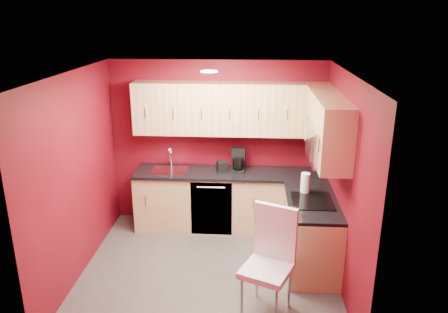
# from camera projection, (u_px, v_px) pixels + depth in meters

# --- Properties ---
(floor) EXTENTS (3.20, 3.20, 0.00)m
(floor) POSITION_uv_depth(u_px,v_px,m) (209.00, 270.00, 5.59)
(floor) COLOR #4B4946
(floor) RESTS_ON ground
(ceiling) EXTENTS (3.20, 3.20, 0.00)m
(ceiling) POSITION_uv_depth(u_px,v_px,m) (206.00, 74.00, 4.81)
(ceiling) COLOR white
(ceiling) RESTS_ON wall_back
(wall_back) EXTENTS (3.20, 0.00, 3.20)m
(wall_back) POSITION_uv_depth(u_px,v_px,m) (218.00, 143.00, 6.62)
(wall_back) COLOR maroon
(wall_back) RESTS_ON floor
(wall_front) EXTENTS (3.20, 0.00, 3.20)m
(wall_front) POSITION_uv_depth(u_px,v_px,m) (190.00, 242.00, 3.78)
(wall_front) COLOR maroon
(wall_front) RESTS_ON floor
(wall_left) EXTENTS (0.00, 3.00, 3.00)m
(wall_left) POSITION_uv_depth(u_px,v_px,m) (77.00, 176.00, 5.30)
(wall_left) COLOR maroon
(wall_left) RESTS_ON floor
(wall_right) EXTENTS (0.00, 3.00, 3.00)m
(wall_right) POSITION_uv_depth(u_px,v_px,m) (344.00, 183.00, 5.10)
(wall_right) COLOR maroon
(wall_right) RESTS_ON floor
(base_cabinets_back) EXTENTS (2.80, 0.60, 0.87)m
(base_cabinets_back) POSITION_uv_depth(u_px,v_px,m) (230.00, 201.00, 6.58)
(base_cabinets_back) COLOR tan
(base_cabinets_back) RESTS_ON floor
(base_cabinets_right) EXTENTS (0.60, 1.30, 0.87)m
(base_cabinets_right) POSITION_uv_depth(u_px,v_px,m) (311.00, 234.00, 5.61)
(base_cabinets_right) COLOR tan
(base_cabinets_right) RESTS_ON floor
(countertop_back) EXTENTS (2.80, 0.63, 0.04)m
(countertop_back) POSITION_uv_depth(u_px,v_px,m) (230.00, 173.00, 6.42)
(countertop_back) COLOR black
(countertop_back) RESTS_ON base_cabinets_back
(countertop_right) EXTENTS (0.63, 1.27, 0.04)m
(countertop_right) POSITION_uv_depth(u_px,v_px,m) (312.00, 202.00, 5.45)
(countertop_right) COLOR black
(countertop_right) RESTS_ON base_cabinets_right
(upper_cabinets_back) EXTENTS (2.80, 0.35, 0.75)m
(upper_cabinets_back) POSITION_uv_depth(u_px,v_px,m) (230.00, 109.00, 6.26)
(upper_cabinets_back) COLOR #D7B67A
(upper_cabinets_back) RESTS_ON wall_back
(upper_cabinets_right) EXTENTS (0.35, 1.55, 0.75)m
(upper_cabinets_right) POSITION_uv_depth(u_px,v_px,m) (327.00, 120.00, 5.33)
(upper_cabinets_right) COLOR #D7B67A
(upper_cabinets_right) RESTS_ON wall_right
(microwave) EXTENTS (0.42, 0.76, 0.42)m
(microwave) POSITION_uv_depth(u_px,v_px,m) (326.00, 144.00, 5.17)
(microwave) COLOR silver
(microwave) RESTS_ON upper_cabinets_right
(cooktop) EXTENTS (0.50, 0.55, 0.01)m
(cooktop) POSITION_uv_depth(u_px,v_px,m) (312.00, 201.00, 5.41)
(cooktop) COLOR black
(cooktop) RESTS_ON countertop_right
(sink) EXTENTS (0.52, 0.42, 0.35)m
(sink) POSITION_uv_depth(u_px,v_px,m) (169.00, 168.00, 6.48)
(sink) COLOR silver
(sink) RESTS_ON countertop_back
(dishwasher_front) EXTENTS (0.60, 0.02, 0.82)m
(dishwasher_front) POSITION_uv_depth(u_px,v_px,m) (211.00, 209.00, 6.32)
(dishwasher_front) COLOR black
(dishwasher_front) RESTS_ON base_cabinets_back
(downlight) EXTENTS (0.20, 0.20, 0.01)m
(downlight) POSITION_uv_depth(u_px,v_px,m) (209.00, 71.00, 5.09)
(downlight) COLOR white
(downlight) RESTS_ON ceiling
(coffee_maker) EXTENTS (0.22, 0.29, 0.34)m
(coffee_maker) POSITION_uv_depth(u_px,v_px,m) (238.00, 160.00, 6.40)
(coffee_maker) COLOR black
(coffee_maker) RESTS_ON countertop_back
(napkin_holder) EXTENTS (0.18, 0.18, 0.15)m
(napkin_holder) POSITION_uv_depth(u_px,v_px,m) (222.00, 166.00, 6.42)
(napkin_holder) COLOR black
(napkin_holder) RESTS_ON countertop_back
(paper_towel) EXTENTS (0.19, 0.19, 0.27)m
(paper_towel) POSITION_uv_depth(u_px,v_px,m) (305.00, 183.00, 5.63)
(paper_towel) COLOR white
(paper_towel) RESTS_ON countertop_right
(dining_chair) EXTENTS (0.65, 0.66, 1.20)m
(dining_chair) POSITION_uv_depth(u_px,v_px,m) (267.00, 264.00, 4.63)
(dining_chair) COLOR white
(dining_chair) RESTS_ON floor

